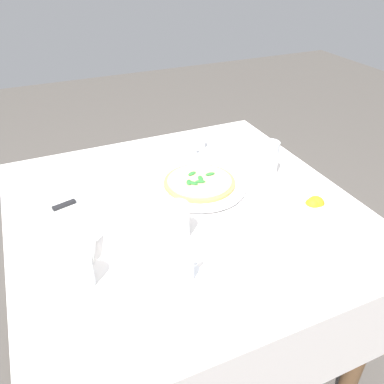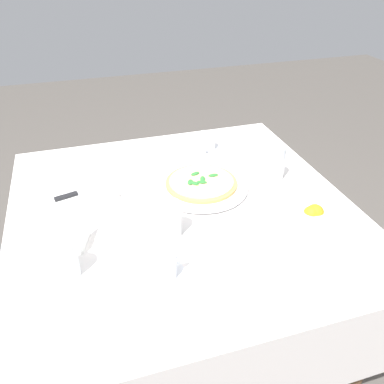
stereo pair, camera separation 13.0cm
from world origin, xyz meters
name	(u,v)px [view 2 (the right image)]	position (x,y,z in m)	size (l,w,h in m)	color
ground_plane	(184,347)	(0.00, 0.00, 0.00)	(8.00, 8.00, 0.00)	#4C4742
dining_table	(183,238)	(0.00, 0.00, 0.60)	(1.09, 1.09, 0.74)	white
pizza_plate	(201,186)	(0.09, 0.08, 0.75)	(0.32, 0.32, 0.02)	white
pizza	(201,182)	(0.09, 0.08, 0.76)	(0.25, 0.25, 0.02)	tan
coffee_cup_far_right	(206,143)	(0.20, 0.36, 0.77)	(0.13, 0.13, 0.07)	white
coffee_cup_near_right	(162,269)	(-0.14, -0.29, 0.77)	(0.13, 0.13, 0.07)	white
water_glass_back_corner	(66,261)	(-0.37, -0.21, 0.78)	(0.06, 0.06, 0.10)	white
water_glass_left_edge	(275,164)	(0.36, 0.07, 0.80)	(0.07, 0.07, 0.13)	white
water_glass_center_back	(169,222)	(-0.07, -0.13, 0.79)	(0.07, 0.07, 0.11)	white
napkin_folded	(81,196)	(-0.31, 0.14, 0.75)	(0.25, 0.18, 0.02)	white
dinner_knife	(81,192)	(-0.31, 0.14, 0.76)	(0.19, 0.07, 0.01)	silver
citrus_bowl	(312,217)	(0.35, -0.20, 0.76)	(0.15, 0.15, 0.06)	white
menu_card	(85,237)	(-0.31, -0.10, 0.77)	(0.03, 0.09, 0.06)	white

